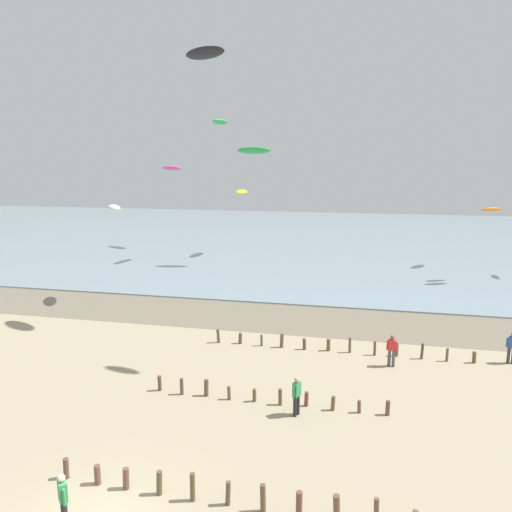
{
  "coord_description": "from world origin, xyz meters",
  "views": [
    {
      "loc": [
        7.31,
        -10.86,
        10.45
      ],
      "look_at": [
        2.62,
        10.63,
        6.21
      ],
      "focal_mm": 33.67,
      "sensor_mm": 36.0,
      "label": 1
    }
  ],
  "objects_px": {
    "person_left_flank": "(392,350)",
    "person_by_waterline": "(512,347)",
    "person_nearest_camera": "(63,499)",
    "kite_aloft_4": "(491,209)",
    "kite_aloft_5": "(242,192)",
    "person_right_flank": "(297,395)",
    "kite_aloft_10": "(205,53)",
    "kite_aloft_1": "(114,208)",
    "kite_aloft_3": "(220,122)",
    "kite_aloft_7": "(172,168)",
    "kite_aloft_6": "(254,150)"
  },
  "relations": [
    {
      "from": "kite_aloft_4",
      "to": "kite_aloft_5",
      "type": "height_order",
      "value": "kite_aloft_5"
    },
    {
      "from": "person_nearest_camera",
      "to": "person_left_flank",
      "type": "xyz_separation_m",
      "value": [
        9.96,
        13.8,
        0.0
      ]
    },
    {
      "from": "person_right_flank",
      "to": "kite_aloft_4",
      "type": "xyz_separation_m",
      "value": [
        13.6,
        27.23,
        5.58
      ]
    },
    {
      "from": "person_by_waterline",
      "to": "kite_aloft_10",
      "type": "distance_m",
      "value": 24.3
    },
    {
      "from": "person_by_waterline",
      "to": "kite_aloft_3",
      "type": "distance_m",
      "value": 35.24
    },
    {
      "from": "kite_aloft_4",
      "to": "kite_aloft_5",
      "type": "relative_size",
      "value": 0.63
    },
    {
      "from": "kite_aloft_3",
      "to": "kite_aloft_7",
      "type": "relative_size",
      "value": 0.92
    },
    {
      "from": "person_by_waterline",
      "to": "person_left_flank",
      "type": "distance_m",
      "value": 6.48
    },
    {
      "from": "person_right_flank",
      "to": "kite_aloft_5",
      "type": "relative_size",
      "value": 0.53
    },
    {
      "from": "kite_aloft_6",
      "to": "kite_aloft_7",
      "type": "bearing_deg",
      "value": 137.42
    },
    {
      "from": "kite_aloft_5",
      "to": "kite_aloft_7",
      "type": "relative_size",
      "value": 0.96
    },
    {
      "from": "person_right_flank",
      "to": "person_by_waterline",
      "type": "bearing_deg",
      "value": 36.75
    },
    {
      "from": "person_left_flank",
      "to": "kite_aloft_5",
      "type": "bearing_deg",
      "value": 117.94
    },
    {
      "from": "person_right_flank",
      "to": "kite_aloft_7",
      "type": "distance_m",
      "value": 44.02
    },
    {
      "from": "kite_aloft_1",
      "to": "kite_aloft_10",
      "type": "height_order",
      "value": "kite_aloft_10"
    },
    {
      "from": "person_left_flank",
      "to": "kite_aloft_1",
      "type": "relative_size",
      "value": 0.61
    },
    {
      "from": "person_nearest_camera",
      "to": "kite_aloft_4",
      "type": "xyz_separation_m",
      "value": [
        19.36,
        34.99,
        5.58
      ]
    },
    {
      "from": "kite_aloft_1",
      "to": "person_right_flank",
      "type": "bearing_deg",
      "value": -167.11
    },
    {
      "from": "kite_aloft_1",
      "to": "kite_aloft_7",
      "type": "bearing_deg",
      "value": -23.31
    },
    {
      "from": "kite_aloft_10",
      "to": "kite_aloft_1",
      "type": "bearing_deg",
      "value": 3.68
    },
    {
      "from": "person_left_flank",
      "to": "kite_aloft_3",
      "type": "xyz_separation_m",
      "value": [
        -16.51,
        24.86,
        13.83
      ]
    },
    {
      "from": "person_nearest_camera",
      "to": "person_right_flank",
      "type": "height_order",
      "value": "same"
    },
    {
      "from": "person_by_waterline",
      "to": "kite_aloft_4",
      "type": "xyz_separation_m",
      "value": [
        3.16,
        19.44,
        5.58
      ]
    },
    {
      "from": "person_right_flank",
      "to": "kite_aloft_3",
      "type": "relative_size",
      "value": 0.55
    },
    {
      "from": "person_left_flank",
      "to": "kite_aloft_5",
      "type": "xyz_separation_m",
      "value": [
        -15.17,
        28.6,
        6.4
      ]
    },
    {
      "from": "kite_aloft_10",
      "to": "person_by_waterline",
      "type": "bearing_deg",
      "value": -165.37
    },
    {
      "from": "person_nearest_camera",
      "to": "kite_aloft_5",
      "type": "relative_size",
      "value": 0.53
    },
    {
      "from": "kite_aloft_3",
      "to": "kite_aloft_5",
      "type": "height_order",
      "value": "kite_aloft_3"
    },
    {
      "from": "person_nearest_camera",
      "to": "kite_aloft_10",
      "type": "height_order",
      "value": "kite_aloft_10"
    },
    {
      "from": "kite_aloft_3",
      "to": "kite_aloft_4",
      "type": "height_order",
      "value": "kite_aloft_3"
    },
    {
      "from": "person_nearest_camera",
      "to": "kite_aloft_1",
      "type": "xyz_separation_m",
      "value": [
        -10.11,
        22.23,
        6.28
      ]
    },
    {
      "from": "person_left_flank",
      "to": "person_by_waterline",
      "type": "bearing_deg",
      "value": 15.74
    },
    {
      "from": "kite_aloft_3",
      "to": "kite_aloft_5",
      "type": "distance_m",
      "value": 8.42
    },
    {
      "from": "kite_aloft_4",
      "to": "kite_aloft_10",
      "type": "relative_size",
      "value": 0.65
    },
    {
      "from": "person_nearest_camera",
      "to": "kite_aloft_5",
      "type": "xyz_separation_m",
      "value": [
        -5.21,
        42.4,
        6.4
      ]
    },
    {
      "from": "kite_aloft_3",
      "to": "person_by_waterline",
      "type": "bearing_deg",
      "value": -127.4
    },
    {
      "from": "person_nearest_camera",
      "to": "kite_aloft_1",
      "type": "bearing_deg",
      "value": 114.46
    },
    {
      "from": "kite_aloft_3",
      "to": "person_right_flank",
      "type": "bearing_deg",
      "value": -150.22
    },
    {
      "from": "person_by_waterline",
      "to": "kite_aloft_1",
      "type": "xyz_separation_m",
      "value": [
        -26.31,
        6.68,
        6.28
      ]
    },
    {
      "from": "kite_aloft_4",
      "to": "kite_aloft_5",
      "type": "xyz_separation_m",
      "value": [
        -24.57,
        7.4,
        0.82
      ]
    },
    {
      "from": "kite_aloft_5",
      "to": "kite_aloft_10",
      "type": "bearing_deg",
      "value": 11.76
    },
    {
      "from": "person_right_flank",
      "to": "kite_aloft_4",
      "type": "relative_size",
      "value": 0.85
    },
    {
      "from": "kite_aloft_7",
      "to": "kite_aloft_10",
      "type": "height_order",
      "value": "kite_aloft_10"
    },
    {
      "from": "kite_aloft_3",
      "to": "kite_aloft_5",
      "type": "xyz_separation_m",
      "value": [
        1.34,
        3.74,
        -7.42
      ]
    },
    {
      "from": "kite_aloft_1",
      "to": "kite_aloft_5",
      "type": "distance_m",
      "value": 20.75
    },
    {
      "from": "person_by_waterline",
      "to": "kite_aloft_5",
      "type": "relative_size",
      "value": 0.53
    },
    {
      "from": "kite_aloft_1",
      "to": "kite_aloft_4",
      "type": "distance_m",
      "value": 32.12
    },
    {
      "from": "kite_aloft_4",
      "to": "kite_aloft_10",
      "type": "bearing_deg",
      "value": -166.85
    },
    {
      "from": "kite_aloft_1",
      "to": "kite_aloft_4",
      "type": "relative_size",
      "value": 1.39
    },
    {
      "from": "kite_aloft_7",
      "to": "kite_aloft_4",
      "type": "bearing_deg",
      "value": 8.79
    }
  ]
}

